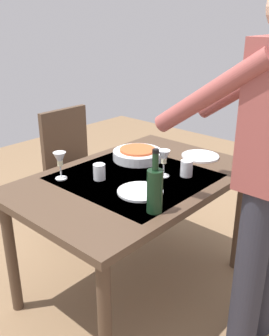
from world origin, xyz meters
TOP-DOWN VIEW (x-y plane):
  - ground_plane at (0.00, 0.00)m, footprint 6.00×6.00m
  - dining_table at (0.00, 0.00)m, footprint 1.31×0.87m
  - chair_near at (-0.24, -0.82)m, footprint 0.40×0.40m
  - wine_bottle at (0.24, 0.33)m, footprint 0.07×0.07m
  - wine_glass_left at (0.29, -0.27)m, footprint 0.07×0.07m
  - wine_glass_right at (-0.11, 0.12)m, footprint 0.07×0.07m
  - water_cup_near_left at (0.15, -0.12)m, footprint 0.07×0.07m
  - water_cup_near_right at (-0.20, 0.20)m, footprint 0.07×0.07m
  - serving_bowl_pasta at (-0.21, -0.16)m, footprint 0.30×0.30m
  - dinner_plate_near at (0.13, 0.16)m, footprint 0.23×0.23m
  - dinner_plate_far at (-0.50, 0.10)m, footprint 0.23×0.23m

SIDE VIEW (x-z plane):
  - ground_plane at x=0.00m, z-range 0.00..0.00m
  - chair_near at x=-0.24m, z-range 0.07..0.98m
  - dining_table at x=0.00m, z-range 0.28..1.01m
  - dinner_plate_near at x=0.13m, z-range 0.73..0.74m
  - dinner_plate_far at x=-0.50m, z-range 0.73..0.74m
  - serving_bowl_pasta at x=-0.21m, z-range 0.73..0.80m
  - water_cup_near_left at x=0.15m, z-range 0.73..0.82m
  - water_cup_near_right at x=-0.20m, z-range 0.73..0.82m
  - wine_glass_left at x=0.29m, z-range 0.76..0.91m
  - wine_glass_right at x=-0.11m, z-range 0.76..0.91m
  - wine_bottle at x=0.24m, z-range 0.69..0.99m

